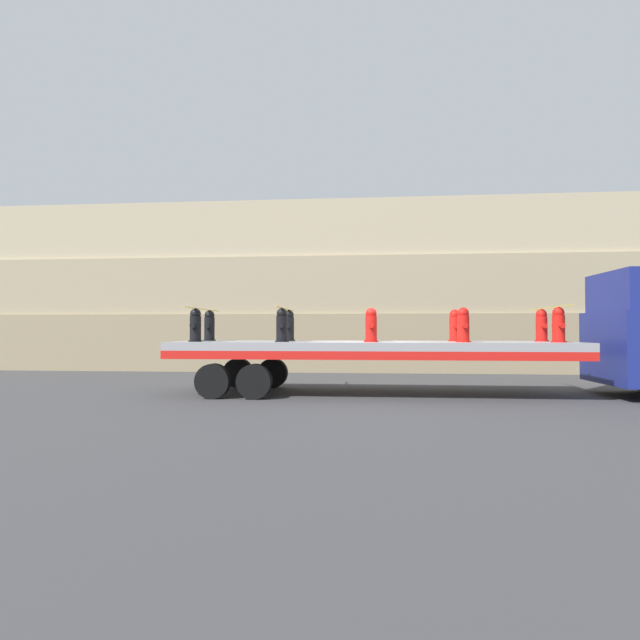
{
  "coord_description": "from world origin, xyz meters",
  "views": [
    {
      "loc": [
        -0.16,
        -12.72,
        1.61
      ],
      "look_at": [
        -1.3,
        0.0,
        1.88
      ],
      "focal_mm": 28.0,
      "sensor_mm": 36.0,
      "label": 1
    }
  ],
  "objects_px": {
    "flatbed_trailer": "(354,350)",
    "fire_hydrant_red_far_4": "(542,326)",
    "fire_hydrant_red_near_2": "(371,325)",
    "fire_hydrant_red_near_4": "(558,325)",
    "fire_hydrant_black_far_0": "(209,326)",
    "fire_hydrant_red_far_2": "(371,326)",
    "fire_hydrant_red_far_3": "(455,326)",
    "fire_hydrant_red_near_3": "(463,325)",
    "fire_hydrant_black_near_1": "(282,326)",
    "fire_hydrant_black_far_1": "(289,326)",
    "fire_hydrant_black_near_0": "(195,326)"
  },
  "relations": [
    {
      "from": "fire_hydrant_red_near_2",
      "to": "fire_hydrant_black_far_0",
      "type": "bearing_deg",
      "value": 165.57
    },
    {
      "from": "flatbed_trailer",
      "to": "fire_hydrant_black_near_0",
      "type": "relative_size",
      "value": 11.95
    },
    {
      "from": "fire_hydrant_black_near_0",
      "to": "fire_hydrant_red_near_4",
      "type": "bearing_deg",
      "value": 0.0
    },
    {
      "from": "fire_hydrant_black_near_1",
      "to": "fire_hydrant_red_near_2",
      "type": "relative_size",
      "value": 1.0
    },
    {
      "from": "fire_hydrant_black_near_0",
      "to": "fire_hydrant_red_far_4",
      "type": "height_order",
      "value": "same"
    },
    {
      "from": "flatbed_trailer",
      "to": "fire_hydrant_red_far_2",
      "type": "distance_m",
      "value": 0.94
    },
    {
      "from": "fire_hydrant_red_far_3",
      "to": "fire_hydrant_red_far_2",
      "type": "bearing_deg",
      "value": 180.0
    },
    {
      "from": "fire_hydrant_black_near_0",
      "to": "fire_hydrant_red_far_2",
      "type": "distance_m",
      "value": 4.53
    },
    {
      "from": "flatbed_trailer",
      "to": "fire_hydrant_red_far_4",
      "type": "bearing_deg",
      "value": 6.69
    },
    {
      "from": "fire_hydrant_black_near_1",
      "to": "fire_hydrant_red_far_3",
      "type": "bearing_deg",
      "value": 14.43
    },
    {
      "from": "fire_hydrant_red_near_4",
      "to": "fire_hydrant_black_far_1",
      "type": "bearing_deg",
      "value": 170.27
    },
    {
      "from": "fire_hydrant_red_near_2",
      "to": "fire_hydrant_red_near_3",
      "type": "bearing_deg",
      "value": 0.0
    },
    {
      "from": "fire_hydrant_black_far_0",
      "to": "fire_hydrant_red_near_2",
      "type": "bearing_deg",
      "value": -14.43
    },
    {
      "from": "fire_hydrant_black_far_1",
      "to": "fire_hydrant_red_far_4",
      "type": "distance_m",
      "value": 6.58
    },
    {
      "from": "fire_hydrant_red_far_2",
      "to": "fire_hydrant_black_near_0",
      "type": "bearing_deg",
      "value": -165.57
    },
    {
      "from": "fire_hydrant_red_near_2",
      "to": "fire_hydrant_red_far_3",
      "type": "xyz_separation_m",
      "value": [
        2.19,
        1.13,
        0.0
      ]
    },
    {
      "from": "flatbed_trailer",
      "to": "fire_hydrant_black_far_1",
      "type": "height_order",
      "value": "fire_hydrant_black_far_1"
    },
    {
      "from": "fire_hydrant_black_near_0",
      "to": "fire_hydrant_red_far_2",
      "type": "xyz_separation_m",
      "value": [
        4.38,
        1.13,
        0.0
      ]
    },
    {
      "from": "fire_hydrant_red_near_3",
      "to": "fire_hydrant_red_far_3",
      "type": "bearing_deg",
      "value": 90.0
    },
    {
      "from": "fire_hydrant_red_far_2",
      "to": "fire_hydrant_black_far_1",
      "type": "bearing_deg",
      "value": 180.0
    },
    {
      "from": "fire_hydrant_red_far_3",
      "to": "flatbed_trailer",
      "type": "bearing_deg",
      "value": -167.85
    },
    {
      "from": "fire_hydrant_red_near_2",
      "to": "fire_hydrant_red_far_4",
      "type": "relative_size",
      "value": 1.0
    },
    {
      "from": "fire_hydrant_black_far_0",
      "to": "fire_hydrant_red_near_4",
      "type": "height_order",
      "value": "same"
    },
    {
      "from": "flatbed_trailer",
      "to": "fire_hydrant_black_near_1",
      "type": "xyz_separation_m",
      "value": [
        -1.76,
        -0.56,
        0.62
      ]
    },
    {
      "from": "fire_hydrant_black_far_0",
      "to": "fire_hydrant_black_near_1",
      "type": "distance_m",
      "value": 2.47
    },
    {
      "from": "fire_hydrant_red_near_2",
      "to": "fire_hydrant_red_near_4",
      "type": "bearing_deg",
      "value": 0.0
    },
    {
      "from": "fire_hydrant_black_far_1",
      "to": "fire_hydrant_red_far_4",
      "type": "height_order",
      "value": "same"
    },
    {
      "from": "fire_hydrant_black_far_0",
      "to": "fire_hydrant_red_far_2",
      "type": "distance_m",
      "value": 4.38
    },
    {
      "from": "fire_hydrant_black_far_0",
      "to": "fire_hydrant_red_far_3",
      "type": "height_order",
      "value": "same"
    },
    {
      "from": "fire_hydrant_black_far_1",
      "to": "flatbed_trailer",
      "type": "bearing_deg",
      "value": -17.73
    },
    {
      "from": "fire_hydrant_black_far_1",
      "to": "fire_hydrant_black_far_0",
      "type": "bearing_deg",
      "value": 180.0
    },
    {
      "from": "fire_hydrant_red_near_2",
      "to": "fire_hydrant_red_far_4",
      "type": "bearing_deg",
      "value": 14.43
    },
    {
      "from": "fire_hydrant_black_far_1",
      "to": "fire_hydrant_black_near_0",
      "type": "bearing_deg",
      "value": -152.77
    },
    {
      "from": "fire_hydrant_black_near_0",
      "to": "fire_hydrant_black_far_0",
      "type": "relative_size",
      "value": 1.0
    },
    {
      "from": "fire_hydrant_black_near_0",
      "to": "fire_hydrant_red_near_4",
      "type": "xyz_separation_m",
      "value": [
        8.77,
        0.0,
        0.0
      ]
    },
    {
      "from": "flatbed_trailer",
      "to": "fire_hydrant_black_near_1",
      "type": "height_order",
      "value": "fire_hydrant_black_near_1"
    },
    {
      "from": "fire_hydrant_black_far_0",
      "to": "fire_hydrant_red_far_3",
      "type": "relative_size",
      "value": 1.0
    },
    {
      "from": "fire_hydrant_red_near_4",
      "to": "fire_hydrant_red_far_4",
      "type": "xyz_separation_m",
      "value": [
        0.0,
        1.13,
        0.0
      ]
    },
    {
      "from": "fire_hydrant_black_far_1",
      "to": "fire_hydrant_red_near_2",
      "type": "bearing_deg",
      "value": -27.23
    },
    {
      "from": "flatbed_trailer",
      "to": "fire_hydrant_red_near_3",
      "type": "relative_size",
      "value": 11.95
    },
    {
      "from": "fire_hydrant_black_near_1",
      "to": "fire_hydrant_red_near_3",
      "type": "bearing_deg",
      "value": 0.0
    },
    {
      "from": "fire_hydrant_black_near_1",
      "to": "fire_hydrant_red_far_3",
      "type": "relative_size",
      "value": 1.0
    },
    {
      "from": "flatbed_trailer",
      "to": "fire_hydrant_red_near_2",
      "type": "relative_size",
      "value": 11.95
    },
    {
      "from": "fire_hydrant_red_near_3",
      "to": "fire_hydrant_red_far_3",
      "type": "xyz_separation_m",
      "value": [
        0.0,
        1.13,
        0.0
      ]
    },
    {
      "from": "fire_hydrant_red_far_2",
      "to": "fire_hydrant_red_near_3",
      "type": "relative_size",
      "value": 1.0
    },
    {
      "from": "fire_hydrant_black_far_1",
      "to": "fire_hydrant_red_near_4",
      "type": "bearing_deg",
      "value": -9.73
    },
    {
      "from": "fire_hydrant_black_near_0",
      "to": "fire_hydrant_black_far_0",
      "type": "distance_m",
      "value": 1.13
    },
    {
      "from": "fire_hydrant_black_far_0",
      "to": "fire_hydrant_red_near_4",
      "type": "xyz_separation_m",
      "value": [
        8.77,
        -1.13,
        0.0
      ]
    },
    {
      "from": "fire_hydrant_red_near_2",
      "to": "fire_hydrant_red_near_3",
      "type": "height_order",
      "value": "same"
    },
    {
      "from": "flatbed_trailer",
      "to": "fire_hydrant_red_far_3",
      "type": "height_order",
      "value": "fire_hydrant_red_far_3"
    }
  ]
}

